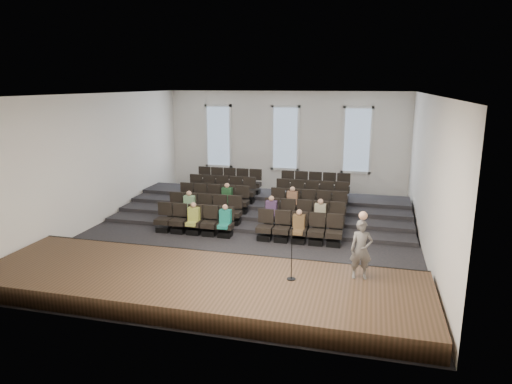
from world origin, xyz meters
TOP-DOWN VIEW (x-y plane):
  - ground at (0.00, 0.00)m, footprint 14.00×14.00m
  - ceiling at (0.00, 0.00)m, footprint 12.00×14.00m
  - wall_back at (0.00, 7.02)m, footprint 12.00×0.04m
  - wall_front at (0.00, -7.02)m, footprint 12.00×0.04m
  - wall_left at (-6.02, 0.00)m, footprint 0.04×14.00m
  - wall_right at (6.02, 0.00)m, footprint 0.04×14.00m
  - stage at (0.00, -5.10)m, footprint 11.80×3.60m
  - stage_lip at (0.00, -3.33)m, footprint 11.80×0.06m
  - risers at (0.00, 3.17)m, footprint 11.80×4.80m
  - seating_rows at (-0.00, 1.54)m, footprint 6.80×4.70m
  - windows at (0.00, 6.95)m, footprint 8.44×0.10m
  - audience at (0.00, 0.32)m, footprint 5.45×2.64m
  - speaker at (4.08, -4.20)m, footprint 0.60×0.44m
  - mic_stand at (2.39, -4.72)m, footprint 0.23×0.23m

SIDE VIEW (x-z plane):
  - ground at x=0.00m, z-range 0.00..0.00m
  - risers at x=0.00m, z-range -0.10..0.50m
  - stage at x=0.00m, z-range 0.00..0.50m
  - stage_lip at x=0.00m, z-range -0.01..0.51m
  - seating_rows at x=0.00m, z-range -0.15..1.52m
  - audience at x=0.00m, z-range 0.26..1.36m
  - mic_stand at x=2.39m, z-range 0.22..1.61m
  - speaker at x=4.08m, z-range 0.50..2.03m
  - wall_back at x=0.00m, z-range 0.00..5.00m
  - wall_front at x=0.00m, z-range 0.00..5.00m
  - wall_left at x=-6.02m, z-range 0.00..5.00m
  - wall_right at x=6.02m, z-range 0.00..5.00m
  - windows at x=0.00m, z-range 1.08..4.32m
  - ceiling at x=0.00m, z-range 5.00..5.02m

